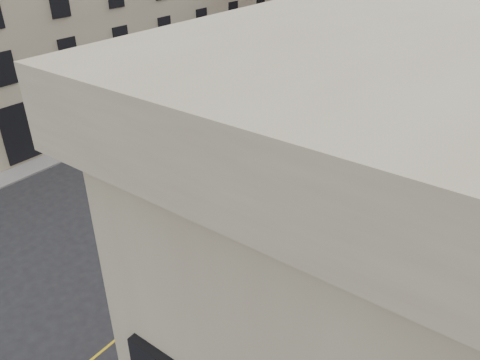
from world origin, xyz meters
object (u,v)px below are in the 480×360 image
Objects in this scene: pedestrian_a at (251,77)px; pedestrian_c at (376,88)px; car_c at (282,103)px; bus_near at (269,273)px; bicycle at (229,205)px; street_lamp_a at (152,102)px; cyclist at (258,186)px; cafe_table_far at (320,299)px; bus_far at (315,63)px; car_a at (221,142)px; car_b at (378,148)px; traffic_light_far at (243,77)px; traffic_light_near at (277,192)px; pedestrian_e at (184,96)px; pedestrian_b at (286,101)px; cafe_chair_d at (369,314)px; street_lamp_b at (358,79)px.

pedestrian_c is (11.92, 4.68, -0.04)m from pedestrian_a.
car_c is 10.56m from pedestrian_c.
bus_near reaches higher than bicycle.
street_lamp_a is at bearing 48.68° from bicycle.
cafe_table_far reaches higher than cyclist.
car_a is at bearing -84.55° from bus_far.
bus_far reaches higher than bus_near.
cyclist is 0.91× the size of pedestrian_a.
pedestrian_a is at bearing 128.88° from car_b.
pedestrian_a is (-2.07, 4.21, -1.48)m from traffic_light_far.
pedestrian_e is at bearing 146.54° from traffic_light_near.
pedestrian_c is at bearing 111.00° from pedestrian_e.
street_lamp_a is 12.22m from pedestrian_b.
pedestrian_e is at bearing 7.72° from car_c.
pedestrian_e is at bearing 154.64° from car_b.
traffic_light_far reaches higher than pedestrian_e.
traffic_light_far is at bearing 113.55° from pedestrian_e.
cafe_chair_d reaches higher than bicycle.
street_lamp_a reaches higher than bus_far.
cafe_chair_d reaches higher than car_c.
car_a is (-3.77, -16.02, -1.61)m from street_lamp_b.
cafe_chair_d is at bearing -68.15° from pedestrian_a.
street_lamp_a is 22.95m from bus_near.
car_a is at bearing 137.30° from cafe_table_far.
cafe_chair_d is at bearing -65.84° from street_lamp_b.
bus_far reaches higher than pedestrian_e.
bus_near is at bearing -64.76° from bus_far.
street_lamp_b is (9.00, 6.00, -0.03)m from traffic_light_far.
traffic_light_near is at bearing -77.20° from street_lamp_b.
cafe_table_far is at bearing -143.91° from bicycle.
traffic_light_far is (-14.00, 16.00, 0.00)m from traffic_light_near.
car_a is 10.97m from pedestrian_e.
pedestrian_b is (-0.50, 10.12, 0.20)m from car_a.
cafe_chair_d is (17.77, -24.20, 3.89)m from pedestrian_b.
pedestrian_e is at bearing 51.54° from cyclist.
bus_near is 17.46× the size of cafe_table_far.
car_c is 9.37m from pedestrian_e.
street_lamp_a reaches higher than traffic_light_near.
traffic_light_far is at bearing -115.56° from bus_far.
pedestrian_b reaches higher than car_a.
cyclist is 18.17m from pedestrian_e.
pedestrian_c is at bearing 86.68° from car_b.
street_lamp_a is at bearing 60.46° from pedestrian_c.
car_b is 2.51× the size of pedestrian_c.
bicycle is 24.29m from pedestrian_a.
street_lamp_b is 7.42m from pedestrian_b.
car_c is at bearing 93.36° from car_a.
car_a is at bearing -147.92° from pedestrian_b.
pedestrian_a is 0.95× the size of pedestrian_b.
bus_far is 36.55m from cafe_table_far.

